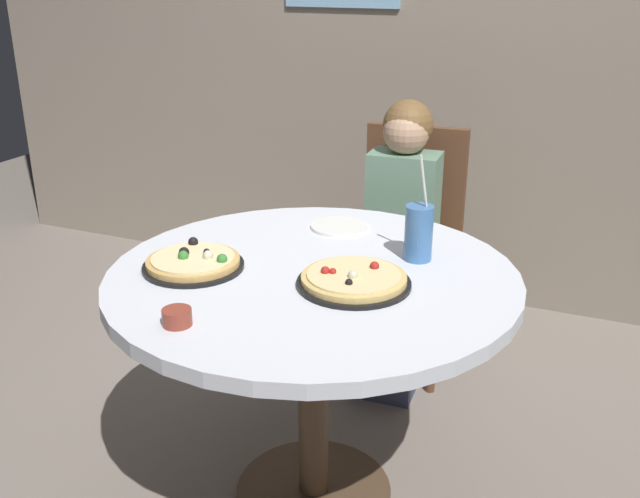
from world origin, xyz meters
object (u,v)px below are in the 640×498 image
pizza_veggie (354,280)px  sauce_bowl (177,317)px  chair_wooden (408,235)px  pizza_cheese (194,262)px  soda_cup (419,233)px  dining_table (313,307)px  plate_small (339,227)px  diner_child (396,262)px

pizza_veggie → sauce_bowl: size_ratio=4.32×
chair_wooden → pizza_cheese: (-0.31, -1.06, 0.24)m
soda_cup → chair_wooden: bearing=107.9°
dining_table → soda_cup: (0.24, 0.20, 0.19)m
chair_wooden → pizza_cheese: bearing=-106.3°
soda_cup → sauce_bowl: 0.74m
sauce_bowl → pizza_veggie: bearing=50.9°
dining_table → chair_wooden: bearing=90.3°
pizza_veggie → pizza_cheese: 0.45m
sauce_bowl → plate_small: sauce_bowl is taller
soda_cup → plate_small: (-0.30, 0.15, -0.08)m
sauce_bowl → plate_small: size_ratio=0.39×
plate_small → pizza_cheese: bearing=-118.5°
pizza_cheese → diner_child: bearing=70.0°
plate_small → soda_cup: bearing=-26.8°
chair_wooden → diner_child: 0.19m
diner_child → pizza_veggie: bearing=-80.9°
dining_table → sauce_bowl: bearing=-112.2°
dining_table → plate_small: (-0.07, 0.36, 0.11)m
dining_table → pizza_veggie: size_ratio=3.75×
diner_child → pizza_cheese: 0.98m
pizza_veggie → plate_small: size_ratio=1.68×
pizza_cheese → plate_small: pizza_cheese is taller
pizza_veggie → diner_child: bearing=99.1°
diner_child → soda_cup: size_ratio=3.52×
dining_table → diner_child: (0.00, 0.77, -0.16)m
pizza_cheese → plate_small: (0.25, 0.46, -0.01)m
pizza_cheese → soda_cup: soda_cup is taller
chair_wooden → plate_small: (-0.06, -0.60, 0.22)m
dining_table → pizza_cheese: 0.35m
plate_small → dining_table: bearing=-79.6°
chair_wooden → pizza_veggie: bearing=-82.0°
diner_child → soda_cup: (0.23, -0.57, 0.35)m
diner_child → sauce_bowl: 1.23m
dining_table → soda_cup: soda_cup is taller
sauce_bowl → plate_small: 0.77m
pizza_veggie → plate_small: bearing=116.8°
pizza_cheese → soda_cup: bearing=29.1°
soda_cup → dining_table: bearing=-139.5°
chair_wooden → pizza_cheese: 1.13m
chair_wooden → pizza_veggie: 1.03m
dining_table → pizza_cheese: (-0.31, -0.10, 0.12)m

